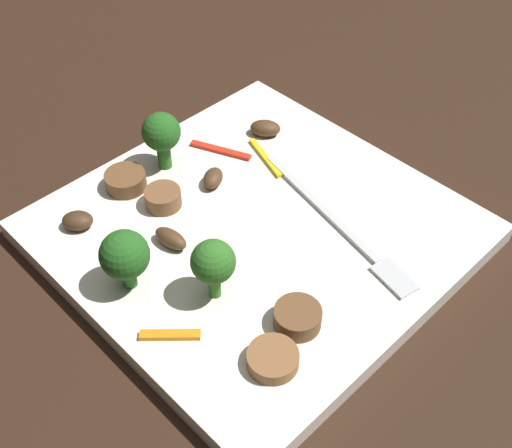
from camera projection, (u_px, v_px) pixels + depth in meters
ground_plane at (256, 239)px, 0.53m from camera, size 1.40×1.40×0.00m
plate at (256, 231)px, 0.52m from camera, size 0.29×0.29×0.02m
fork at (344, 230)px, 0.51m from camera, size 0.18×0.05×0.00m
broccoli_floret_0 at (125, 256)px, 0.45m from camera, size 0.04×0.04×0.05m
broccoli_floret_1 at (213, 263)px, 0.44m from camera, size 0.03×0.03×0.05m
broccoli_floret_2 at (161, 134)px, 0.54m from camera, size 0.03×0.03×0.05m
sausage_slice_0 at (163, 198)px, 0.53m from camera, size 0.04×0.04×0.01m
sausage_slice_1 at (126, 181)px, 0.54m from camera, size 0.04×0.04×0.01m
sausage_slice_2 at (298, 317)px, 0.44m from camera, size 0.04×0.04×0.01m
sausage_slice_3 at (273, 359)px, 0.42m from camera, size 0.04×0.04×0.01m
mushroom_0 at (171, 238)px, 0.49m from camera, size 0.03×0.02×0.01m
mushroom_1 at (265, 128)px, 0.59m from camera, size 0.03×0.03×0.01m
mushroom_2 at (78, 221)px, 0.51m from camera, size 0.03×0.03×0.01m
mushroom_3 at (213, 178)px, 0.54m from camera, size 0.03×0.03×0.01m
pepper_strip_0 at (220, 150)px, 0.58m from camera, size 0.05×0.03×0.00m
pepper_strip_1 at (265, 158)px, 0.57m from camera, size 0.05×0.02×0.00m
pepper_strip_2 at (170, 335)px, 0.44m from camera, size 0.03×0.03×0.00m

